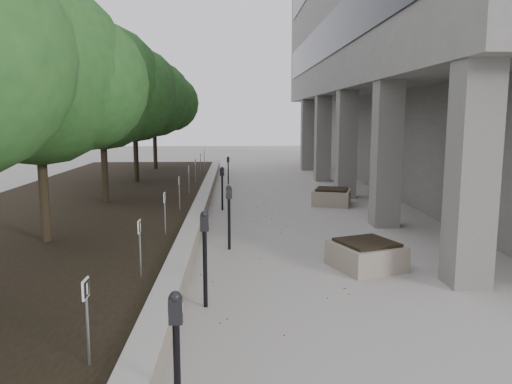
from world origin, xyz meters
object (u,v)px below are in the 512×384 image
object	(u,v)px
parking_meter_4	(222,188)
planter_back	(332,197)
crabapple_tree_2	(39,112)
crabapple_tree_4	(135,114)
crabapple_tree_5	(154,115)
planter_front	(366,255)
parking_meter_1	(177,368)
parking_meter_2	(205,259)
crabapple_tree_3	(102,114)
parking_meter_5	(228,170)
parking_meter_3	(229,218)

from	to	relation	value
parking_meter_4	planter_back	xyz separation A→B (m)	(3.77, 0.83, -0.43)
crabapple_tree_2	planter_back	world-z (taller)	crabapple_tree_2
crabapple_tree_4	crabapple_tree_5	size ratio (longest dim) A/B	1.00
planter_front	crabapple_tree_2	bearing A→B (deg)	172.06
crabapple_tree_2	parking_meter_1	world-z (taller)	crabapple_tree_2
parking_meter_1	parking_meter_2	bearing A→B (deg)	87.68
crabapple_tree_4	parking_meter_1	size ratio (longest dim) A/B	3.67
crabapple_tree_5	parking_meter_4	bearing A→B (deg)	-69.04
crabapple_tree_2	crabapple_tree_3	distance (m)	5.00
crabapple_tree_5	parking_meter_4	distance (m)	10.38
crabapple_tree_2	parking_meter_2	distance (m)	5.12
crabapple_tree_4	parking_meter_5	world-z (taller)	crabapple_tree_4
parking_meter_5	crabapple_tree_4	bearing A→B (deg)	-132.06
parking_meter_5	parking_meter_4	bearing A→B (deg)	-69.57
crabapple_tree_3	parking_meter_1	bearing A→B (deg)	-72.85
crabapple_tree_5	parking_meter_4	size ratio (longest dim) A/B	3.80
crabapple_tree_2	crabapple_tree_5	xyz separation A→B (m)	(0.00, 15.00, 0.00)
crabapple_tree_4	parking_meter_1	xyz separation A→B (m)	(3.48, -16.26, -2.38)
crabapple_tree_3	planter_back	world-z (taller)	crabapple_tree_3
parking_meter_5	parking_meter_2	bearing A→B (deg)	-69.23
parking_meter_1	parking_meter_4	size ratio (longest dim) A/B	1.04
crabapple_tree_2	parking_meter_3	xyz separation A→B (m)	(3.89, 0.64, -2.37)
parking_meter_4	planter_front	xyz separation A→B (m)	(3.05, -6.50, -0.43)
parking_meter_2	planter_back	xyz separation A→B (m)	(3.84, 9.27, -0.50)
parking_meter_3	planter_front	distance (m)	3.22
crabapple_tree_4	parking_meter_5	xyz separation A→B (m)	(3.73, 1.85, -2.49)
crabapple_tree_5	parking_meter_2	world-z (taller)	crabapple_tree_5
crabapple_tree_3	parking_meter_1	size ratio (longest dim) A/B	3.67
parking_meter_1	parking_meter_2	size ratio (longest dim) A/B	0.94
crabapple_tree_2	parking_meter_3	bearing A→B (deg)	9.30
crabapple_tree_5	planter_front	world-z (taller)	crabapple_tree_5
planter_front	parking_meter_4	bearing A→B (deg)	115.12
crabapple_tree_5	planter_back	xyz separation A→B (m)	(7.38, -8.60, -2.83)
crabapple_tree_3	crabapple_tree_4	world-z (taller)	same
parking_meter_5	planter_front	bearing A→B (deg)	-55.58
parking_meter_4	planter_front	world-z (taller)	parking_meter_4
crabapple_tree_2	planter_front	xyz separation A→B (m)	(6.66, -0.93, -2.84)
planter_back	crabapple_tree_2	bearing A→B (deg)	-139.08
planter_back	parking_meter_3	bearing A→B (deg)	-121.23
crabapple_tree_2	parking_meter_4	distance (m)	7.06
crabapple_tree_3	parking_meter_1	distance (m)	12.02
parking_meter_3	parking_meter_4	world-z (taller)	parking_meter_3
parking_meter_2	parking_meter_5	distance (m)	14.73
parking_meter_2	parking_meter_5	bearing A→B (deg)	88.83
planter_back	parking_meter_1	bearing A→B (deg)	-107.15
parking_meter_4	parking_meter_3	bearing A→B (deg)	-68.87
parking_meter_2	planter_front	bearing A→B (deg)	31.49
crabapple_tree_5	parking_meter_3	xyz separation A→B (m)	(3.89, -14.36, -2.37)
parking_meter_1	planter_back	size ratio (longest dim) A/B	1.20
crabapple_tree_2	crabapple_tree_3	xyz separation A→B (m)	(0.00, 5.00, 0.00)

